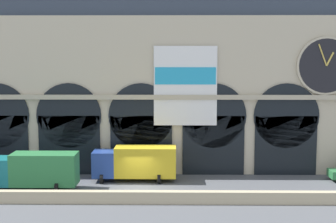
# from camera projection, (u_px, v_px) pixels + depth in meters

# --- Properties ---
(ground_plane) EXTENTS (200.00, 200.00, 0.00)m
(ground_plane) POSITION_uv_depth(u_px,v_px,m) (138.00, 188.00, 42.59)
(ground_plane) COLOR #54565B
(quay_parapet_wall) EXTENTS (90.00, 0.70, 0.97)m
(quay_parapet_wall) POSITION_uv_depth(u_px,v_px,m) (134.00, 197.00, 38.17)
(quay_parapet_wall) COLOR #BCAD8C
(quay_parapet_wall) RESTS_ON ground
(station_building) EXTENTS (42.40, 4.97, 18.87)m
(station_building) POSITION_uv_depth(u_px,v_px,m) (143.00, 78.00, 48.77)
(station_building) COLOR beige
(station_building) RESTS_ON ground
(box_truck_midwest) EXTENTS (7.50, 2.91, 3.12)m
(box_truck_midwest) POSITION_uv_depth(u_px,v_px,m) (34.00, 170.00, 42.04)
(box_truck_midwest) COLOR #19727A
(box_truck_midwest) RESTS_ON ground
(box_truck_center) EXTENTS (7.50, 2.91, 3.12)m
(box_truck_center) POSITION_uv_depth(u_px,v_px,m) (136.00, 162.00, 44.97)
(box_truck_center) COLOR #28479E
(box_truck_center) RESTS_ON ground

